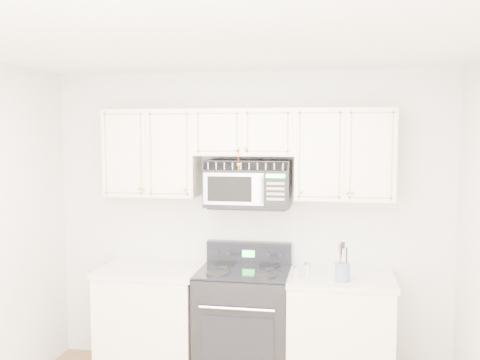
# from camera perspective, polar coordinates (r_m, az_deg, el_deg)

# --- Properties ---
(room) EXTENTS (3.51, 3.51, 2.61)m
(room) POSITION_cam_1_polar(r_m,az_deg,el_deg) (3.05, -4.24, -9.59)
(room) COLOR #9B6B40
(room) RESTS_ON ground
(base_cabinet_left) EXTENTS (0.86, 0.65, 0.92)m
(base_cabinet_left) POSITION_cam_1_polar(r_m,az_deg,el_deg) (4.85, -9.38, -14.84)
(base_cabinet_left) COLOR #F9E8CF
(base_cabinet_left) RESTS_ON ground
(base_cabinet_right) EXTENTS (0.86, 0.65, 0.92)m
(base_cabinet_right) POSITION_cam_1_polar(r_m,az_deg,el_deg) (4.61, 10.56, -15.95)
(base_cabinet_right) COLOR #F9E8CF
(base_cabinet_right) RESTS_ON ground
(range) EXTENTS (0.75, 0.68, 1.12)m
(range) POSITION_cam_1_polar(r_m,az_deg,el_deg) (4.64, 0.43, -14.96)
(range) COLOR black
(range) RESTS_ON ground
(upper_cabinets) EXTENTS (2.44, 0.37, 0.75)m
(upper_cabinets) POSITION_cam_1_polar(r_m,az_deg,el_deg) (4.51, 0.62, 3.31)
(upper_cabinets) COLOR #F9E8CF
(upper_cabinets) RESTS_ON ground
(microwave) EXTENTS (0.71, 0.41, 0.39)m
(microwave) POSITION_cam_1_polar(r_m,az_deg,el_deg) (4.50, 0.89, -0.34)
(microwave) COLOR black
(microwave) RESTS_ON ground
(utensil_crock) EXTENTS (0.11, 0.11, 0.31)m
(utensil_crock) POSITION_cam_1_polar(r_m,az_deg,el_deg) (4.28, 10.86, -9.54)
(utensil_crock) COLOR slate
(utensil_crock) RESTS_ON base_cabinet_right
(shaker_salt) EXTENTS (0.04, 0.04, 0.09)m
(shaker_salt) POSITION_cam_1_polar(r_m,az_deg,el_deg) (4.34, 6.01, -9.69)
(shaker_salt) COLOR #B6B4CE
(shaker_salt) RESTS_ON base_cabinet_right
(shaker_pepper) EXTENTS (0.04, 0.04, 0.11)m
(shaker_pepper) POSITION_cam_1_polar(r_m,az_deg,el_deg) (4.42, 7.22, -9.36)
(shaker_pepper) COLOR #B6B4CE
(shaker_pepper) RESTS_ON base_cabinet_right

